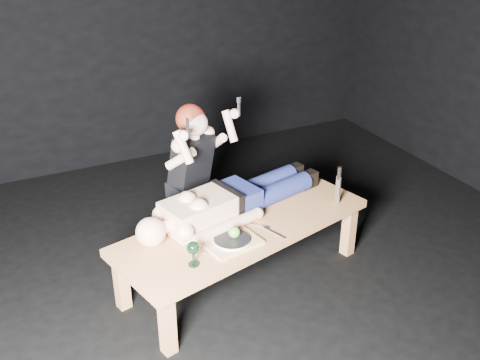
{
  "coord_description": "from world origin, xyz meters",
  "views": [
    {
      "loc": [
        -1.45,
        -2.65,
        2.4
      ],
      "look_at": [
        -0.02,
        0.26,
        0.75
      ],
      "focal_mm": 41.89,
      "sensor_mm": 36.0,
      "label": 1
    }
  ],
  "objects_px": {
    "table": "(243,251)",
    "carving_knife": "(338,186)",
    "goblet": "(193,254)",
    "serving_tray": "(232,243)",
    "kneeling_woman": "(185,174)",
    "lying_man": "(234,196)"
  },
  "relations": [
    {
      "from": "table",
      "to": "carving_knife",
      "type": "height_order",
      "value": "carving_knife"
    },
    {
      "from": "goblet",
      "to": "carving_knife",
      "type": "xyz_separation_m",
      "value": [
        1.19,
        0.24,
        0.06
      ]
    },
    {
      "from": "table",
      "to": "carving_knife",
      "type": "xyz_separation_m",
      "value": [
        0.72,
        -0.05,
        0.37
      ]
    },
    {
      "from": "serving_tray",
      "to": "carving_knife",
      "type": "bearing_deg",
      "value": 8.99
    },
    {
      "from": "table",
      "to": "kneeling_woman",
      "type": "relative_size",
      "value": 1.5
    },
    {
      "from": "lying_man",
      "to": "kneeling_woman",
      "type": "distance_m",
      "value": 0.47
    },
    {
      "from": "kneeling_woman",
      "to": "goblet",
      "type": "xyz_separation_m",
      "value": [
        -0.29,
        -0.9,
        -0.06
      ]
    },
    {
      "from": "serving_tray",
      "to": "carving_knife",
      "type": "relative_size",
      "value": 1.18
    },
    {
      "from": "kneeling_woman",
      "to": "serving_tray",
      "type": "distance_m",
      "value": 0.81
    },
    {
      "from": "table",
      "to": "lying_man",
      "type": "bearing_deg",
      "value": 72.86
    },
    {
      "from": "serving_tray",
      "to": "carving_knife",
      "type": "distance_m",
      "value": 0.91
    },
    {
      "from": "lying_man",
      "to": "goblet",
      "type": "xyz_separation_m",
      "value": [
        -0.48,
        -0.46,
        -0.04
      ]
    },
    {
      "from": "goblet",
      "to": "carving_knife",
      "type": "bearing_deg",
      "value": 11.53
    },
    {
      "from": "carving_knife",
      "to": "serving_tray",
      "type": "bearing_deg",
      "value": 175.16
    },
    {
      "from": "table",
      "to": "goblet",
      "type": "relative_size",
      "value": 11.08
    },
    {
      "from": "table",
      "to": "kneeling_woman",
      "type": "distance_m",
      "value": 0.73
    },
    {
      "from": "serving_tray",
      "to": "goblet",
      "type": "bearing_deg",
      "value": -161.16
    },
    {
      "from": "table",
      "to": "serving_tray",
      "type": "relative_size",
      "value": 5.22
    },
    {
      "from": "lying_man",
      "to": "kneeling_woman",
      "type": "bearing_deg",
      "value": 99.87
    },
    {
      "from": "lying_man",
      "to": "goblet",
      "type": "distance_m",
      "value": 0.67
    },
    {
      "from": "kneeling_woman",
      "to": "carving_knife",
      "type": "distance_m",
      "value": 1.11
    },
    {
      "from": "table",
      "to": "lying_man",
      "type": "distance_m",
      "value": 0.39
    }
  ]
}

